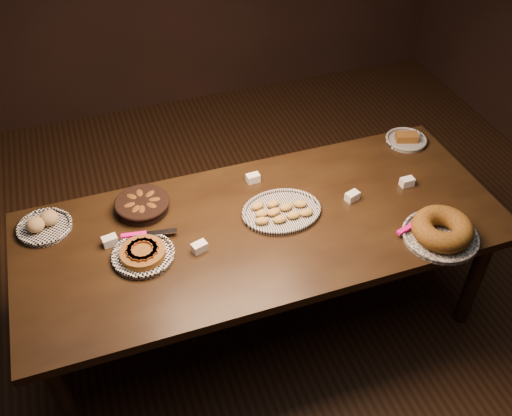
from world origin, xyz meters
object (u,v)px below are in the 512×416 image
object	(u,v)px
madeleine_platter	(281,211)
bundt_cake_plate	(442,231)
buffet_table	(263,235)
apple_tart_plate	(143,253)

from	to	relation	value
madeleine_platter	bundt_cake_plate	bearing A→B (deg)	-41.77
buffet_table	bundt_cake_plate	distance (m)	0.86
apple_tart_plate	bundt_cake_plate	xyz separation A→B (m)	(1.37, -0.35, 0.03)
madeleine_platter	apple_tart_plate	bearing A→B (deg)	175.45
buffet_table	bundt_cake_plate	xyz separation A→B (m)	(0.77, -0.37, 0.12)
apple_tart_plate	madeleine_platter	size ratio (longest dim) A/B	0.83
buffet_table	madeleine_platter	world-z (taller)	madeleine_platter
buffet_table	madeleine_platter	distance (m)	0.15
buffet_table	apple_tart_plate	xyz separation A→B (m)	(-0.60, -0.02, 0.10)
madeleine_platter	bundt_cake_plate	xyz separation A→B (m)	(0.66, -0.41, 0.03)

